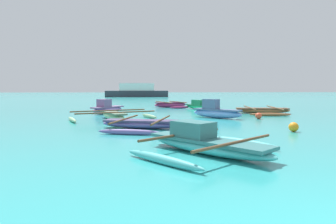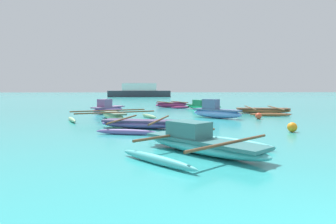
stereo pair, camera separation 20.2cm
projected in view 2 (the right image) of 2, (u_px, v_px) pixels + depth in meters
The scene contains 11 objects.
moored_boat_0 at pixel (141, 124), 12.11m from camera, with size 3.49×4.17×0.40m.
moored_boat_1 at pixel (200, 143), 7.46m from camera, with size 3.99×3.86×0.77m.
moored_boat_2 at pixel (172, 105), 25.50m from camera, with size 2.94×3.91×0.49m.
moored_boat_3 at pixel (263, 110), 19.32m from camera, with size 3.63×4.55×0.40m.
moored_boat_4 at pixel (108, 108), 19.42m from camera, with size 2.14×2.61×0.93m.
moored_boat_5 at pixel (202, 106), 22.84m from camera, with size 2.18×3.97×0.72m.
moored_boat_6 at pixel (113, 115), 15.45m from camera, with size 4.69×3.43×0.46m.
moored_boat_7 at pixel (216, 111), 16.31m from camera, with size 2.55×2.52×1.03m.
mooring_buoy_1 at pixel (292, 127), 11.07m from camera, with size 0.36×0.36×0.36m.
mooring_buoy_2 at pixel (258, 116), 15.73m from camera, with size 0.34×0.34×0.34m.
distant_ferry at pixel (139, 91), 56.79m from camera, with size 11.72×2.58×2.58m.
Camera 2 is at (-2.58, -1.60, 1.61)m, focal length 32.00 mm.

